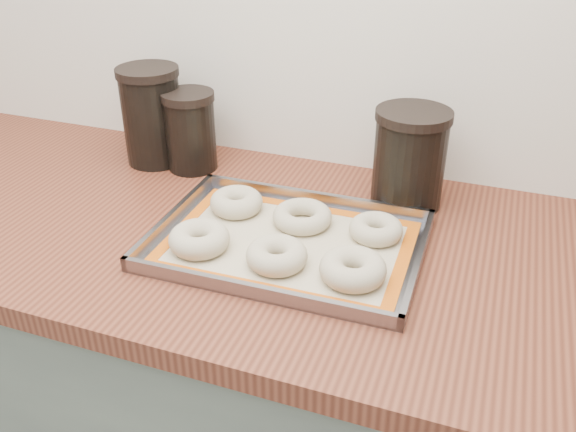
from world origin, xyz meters
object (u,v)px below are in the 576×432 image
at_px(canister_right, 409,158).
at_px(bagel_front_right, 353,269).
at_px(bagel_back_left, 236,202).
at_px(bagel_back_right, 376,229).
at_px(bagel_front_mid, 277,255).
at_px(canister_left, 152,115).
at_px(canister_mid, 190,131).
at_px(bagel_back_mid, 302,216).
at_px(bagel_front_left, 199,239).
at_px(baking_tray, 288,242).

bearing_deg(canister_right, bagel_front_right, -96.03).
height_order(bagel_back_left, canister_right, canister_right).
relative_size(bagel_back_right, canister_right, 0.50).
bearing_deg(bagel_front_mid, bagel_back_left, 133.55).
xyz_separation_m(bagel_front_right, canister_right, (0.03, 0.29, 0.07)).
distance_m(canister_left, canister_mid, 0.10).
bearing_deg(bagel_front_mid, bagel_back_mid, 91.27).
xyz_separation_m(bagel_front_right, bagel_back_right, (0.01, 0.14, -0.00)).
bearing_deg(bagel_front_mid, canister_left, 143.17).
relative_size(bagel_front_left, bagel_back_right, 1.11).
height_order(bagel_front_mid, bagel_back_right, bagel_front_mid).
xyz_separation_m(baking_tray, bagel_back_left, (-0.13, 0.08, 0.02)).
xyz_separation_m(bagel_front_right, bagel_back_mid, (-0.13, 0.14, -0.00)).
bearing_deg(canister_left, bagel_front_mid, -36.83).
bearing_deg(bagel_back_right, canister_left, 163.11).
distance_m(baking_tray, canister_left, 0.47).
height_order(bagel_front_right, bagel_back_right, bagel_front_right).
xyz_separation_m(bagel_front_left, bagel_front_mid, (0.14, -0.00, -0.00)).
bearing_deg(canister_right, bagel_front_left, -135.68).
relative_size(bagel_front_right, bagel_back_right, 1.13).
distance_m(bagel_back_mid, canister_left, 0.44).
relative_size(bagel_back_mid, bagel_back_right, 1.15).
height_order(baking_tray, bagel_front_left, bagel_front_left).
xyz_separation_m(bagel_front_mid, canister_mid, (-0.31, 0.30, 0.06)).
distance_m(baking_tray, bagel_front_left, 0.15).
xyz_separation_m(bagel_front_mid, bagel_front_right, (0.13, 0.00, 0.00)).
bearing_deg(bagel_front_right, canister_right, 83.97).
distance_m(bagel_front_mid, canister_mid, 0.43).
height_order(bagel_back_right, canister_mid, canister_mid).
height_order(bagel_front_right, bagel_back_mid, bagel_front_right).
height_order(bagel_back_mid, bagel_back_right, bagel_back_right).
bearing_deg(baking_tray, bagel_front_left, -153.86).
distance_m(bagel_back_right, canister_left, 0.57).
height_order(bagel_front_left, canister_left, canister_left).
distance_m(bagel_front_mid, canister_left, 0.51).
distance_m(bagel_front_mid, bagel_front_right, 0.13).
bearing_deg(bagel_back_mid, canister_left, 157.72).
xyz_separation_m(bagel_back_right, canister_right, (0.02, 0.15, 0.07)).
xyz_separation_m(bagel_back_mid, canister_left, (-0.40, 0.16, 0.09)).
distance_m(bagel_back_right, canister_mid, 0.48).
bearing_deg(canister_left, bagel_front_right, -29.38).
bearing_deg(bagel_back_mid, bagel_back_left, 177.71).
bearing_deg(bagel_back_right, bagel_front_right, -92.66).
bearing_deg(bagel_front_right, baking_tray, 154.08).
distance_m(baking_tray, bagel_back_right, 0.16).
bearing_deg(bagel_back_left, bagel_front_left, -91.99).
height_order(bagel_front_right, canister_left, canister_left).
height_order(baking_tray, canister_left, canister_left).
bearing_deg(canister_mid, bagel_front_left, -60.44).
distance_m(baking_tray, bagel_front_mid, 0.07).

